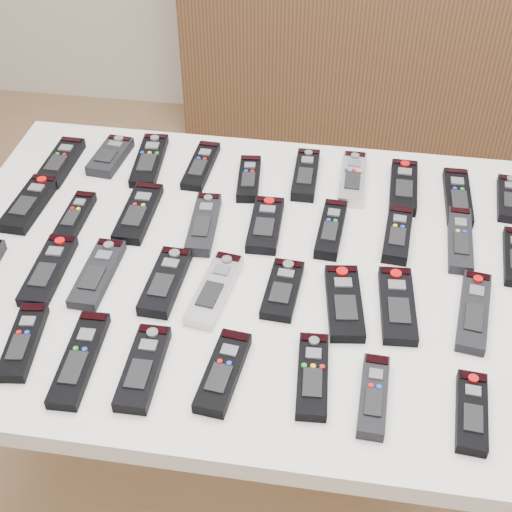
# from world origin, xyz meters

# --- Properties ---
(table) EXTENTS (1.25, 0.88, 0.78)m
(table) POSITION_xyz_m (-0.10, 0.08, 0.72)
(table) COLOR white
(table) RESTS_ON ground
(sideboard) EXTENTS (1.76, 0.63, 0.86)m
(sideboard) POSITION_xyz_m (0.21, 1.78, 0.43)
(sideboard) COLOR #4F2D1F
(sideboard) RESTS_ON ground
(remote_0) EXTENTS (0.06, 0.17, 0.02)m
(remote_0) POSITION_xyz_m (-0.59, 0.34, 0.79)
(remote_0) COLOR black
(remote_0) RESTS_ON table
(remote_1) EXTENTS (0.07, 0.15, 0.02)m
(remote_1) POSITION_xyz_m (-0.49, 0.38, 0.79)
(remote_1) COLOR black
(remote_1) RESTS_ON table
(remote_2) EXTENTS (0.07, 0.20, 0.02)m
(remote_2) POSITION_xyz_m (-0.39, 0.38, 0.79)
(remote_2) COLOR black
(remote_2) RESTS_ON table
(remote_3) EXTENTS (0.06, 0.18, 0.02)m
(remote_3) POSITION_xyz_m (-0.27, 0.38, 0.79)
(remote_3) COLOR black
(remote_3) RESTS_ON table
(remote_4) EXTENTS (0.06, 0.16, 0.02)m
(remote_4) POSITION_xyz_m (-0.16, 0.35, 0.79)
(remote_4) COLOR black
(remote_4) RESTS_ON table
(remote_5) EXTENTS (0.05, 0.18, 0.02)m
(remote_5) POSITION_xyz_m (-0.03, 0.38, 0.79)
(remote_5) COLOR black
(remote_5) RESTS_ON table
(remote_6) EXTENTS (0.05, 0.18, 0.02)m
(remote_6) POSITION_xyz_m (0.07, 0.38, 0.79)
(remote_6) COLOR #B7B7BC
(remote_6) RESTS_ON table
(remote_7) EXTENTS (0.06, 0.18, 0.02)m
(remote_7) POSITION_xyz_m (0.18, 0.37, 0.79)
(remote_7) COLOR black
(remote_7) RESTS_ON table
(remote_8) EXTENTS (0.05, 0.19, 0.02)m
(remote_8) POSITION_xyz_m (0.30, 0.35, 0.79)
(remote_8) COLOR black
(remote_8) RESTS_ON table
(remote_9) EXTENTS (0.07, 0.15, 0.02)m
(remote_9) POSITION_xyz_m (0.41, 0.36, 0.79)
(remote_9) COLOR black
(remote_9) RESTS_ON table
(remote_10) EXTENTS (0.07, 0.18, 0.02)m
(remote_10) POSITION_xyz_m (-0.60, 0.18, 0.79)
(remote_10) COLOR black
(remote_10) RESTS_ON table
(remote_11) EXTENTS (0.04, 0.15, 0.02)m
(remote_11) POSITION_xyz_m (-0.49, 0.16, 0.79)
(remote_11) COLOR black
(remote_11) RESTS_ON table
(remote_12) EXTENTS (0.06, 0.19, 0.02)m
(remote_12) POSITION_xyz_m (-0.36, 0.19, 0.79)
(remote_12) COLOR black
(remote_12) RESTS_ON table
(remote_13) EXTENTS (0.06, 0.18, 0.02)m
(remote_13) POSITION_xyz_m (-0.22, 0.17, 0.79)
(remote_13) COLOR black
(remote_13) RESTS_ON table
(remote_14) EXTENTS (0.06, 0.17, 0.02)m
(remote_14) POSITION_xyz_m (-0.10, 0.19, 0.79)
(remote_14) COLOR black
(remote_14) RESTS_ON table
(remote_15) EXTENTS (0.06, 0.17, 0.02)m
(remote_15) POSITION_xyz_m (0.04, 0.20, 0.79)
(remote_15) COLOR black
(remote_15) RESTS_ON table
(remote_16) EXTENTS (0.06, 0.16, 0.02)m
(remote_16) POSITION_xyz_m (0.17, 0.20, 0.79)
(remote_16) COLOR black
(remote_16) RESTS_ON table
(remote_17) EXTENTS (0.05, 0.19, 0.02)m
(remote_17) POSITION_xyz_m (0.29, 0.20, 0.79)
(remote_17) COLOR black
(remote_17) RESTS_ON table
(remote_20) EXTENTS (0.06, 0.19, 0.02)m
(remote_20) POSITION_xyz_m (-0.48, -0.01, 0.79)
(remote_20) COLOR black
(remote_20) RESTS_ON table
(remote_21) EXTENTS (0.06, 0.18, 0.02)m
(remote_21) POSITION_xyz_m (-0.39, -0.00, 0.79)
(remote_21) COLOR black
(remote_21) RESTS_ON table
(remote_22) EXTENTS (0.06, 0.17, 0.02)m
(remote_22) POSITION_xyz_m (-0.26, -0.01, 0.79)
(remote_22) COLOR black
(remote_22) RESTS_ON table
(remote_23) EXTENTS (0.08, 0.19, 0.02)m
(remote_23) POSITION_xyz_m (-0.16, -0.01, 0.79)
(remote_23) COLOR #B7B7BC
(remote_23) RESTS_ON table
(remote_24) EXTENTS (0.07, 0.15, 0.02)m
(remote_24) POSITION_xyz_m (-0.04, 0.01, 0.79)
(remote_24) COLOR black
(remote_24) RESTS_ON table
(remote_25) EXTENTS (0.09, 0.19, 0.02)m
(remote_25) POSITION_xyz_m (0.08, -0.01, 0.79)
(remote_25) COLOR black
(remote_25) RESTS_ON table
(remote_26) EXTENTS (0.07, 0.19, 0.02)m
(remote_26) POSITION_xyz_m (0.17, 0.00, 0.79)
(remote_26) COLOR black
(remote_26) RESTS_ON table
(remote_27) EXTENTS (0.08, 0.20, 0.02)m
(remote_27) POSITION_xyz_m (0.31, 0.01, 0.79)
(remote_27) COLOR black
(remote_27) RESTS_ON table
(remote_30) EXTENTS (0.07, 0.17, 0.02)m
(remote_30) POSITION_xyz_m (-0.46, -0.19, 0.79)
(remote_30) COLOR black
(remote_30) RESTS_ON table
(remote_31) EXTENTS (0.06, 0.20, 0.02)m
(remote_31) POSITION_xyz_m (-0.35, -0.21, 0.79)
(remote_31) COLOR black
(remote_31) RESTS_ON table
(remote_32) EXTENTS (0.06, 0.17, 0.02)m
(remote_32) POSITION_xyz_m (-0.24, -0.21, 0.79)
(remote_32) COLOR black
(remote_32) RESTS_ON table
(remote_33) EXTENTS (0.07, 0.17, 0.02)m
(remote_33) POSITION_xyz_m (-0.11, -0.20, 0.79)
(remote_33) COLOR black
(remote_33) RESTS_ON table
(remote_34) EXTENTS (0.06, 0.17, 0.02)m
(remote_34) POSITION_xyz_m (0.03, -0.18, 0.79)
(remote_34) COLOR black
(remote_34) RESTS_ON table
(remote_35) EXTENTS (0.05, 0.16, 0.02)m
(remote_35) POSITION_xyz_m (0.13, -0.21, 0.79)
(remote_35) COLOR black
(remote_35) RESTS_ON table
(remote_36) EXTENTS (0.06, 0.15, 0.02)m
(remote_36) POSITION_xyz_m (0.29, -0.22, 0.79)
(remote_36) COLOR black
(remote_36) RESTS_ON table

